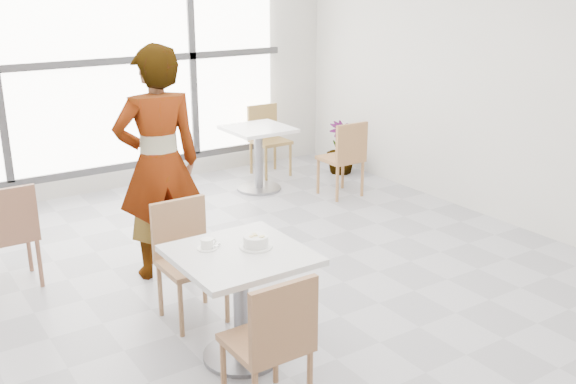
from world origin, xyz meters
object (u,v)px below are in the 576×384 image
bg_table_right (258,149)px  bg_chair_right_near (345,154)px  plant_right (341,148)px  chair_near (273,338)px  bg_chair_left_near (9,230)px  main_table (241,285)px  chair_far (186,252)px  coffee_cup (207,244)px  oatmeal_bowl (256,241)px  person (159,164)px  bg_chair_right_far (267,135)px

bg_table_right → bg_chair_right_near: 1.02m
plant_right → chair_near: bearing=-132.5°
bg_table_right → bg_chair_left_near: size_ratio=0.86×
bg_table_right → plant_right: (1.24, 0.02, -0.16)m
chair_near → bg_chair_left_near: bearing=-71.1°
bg_chair_left_near → bg_chair_right_near: same height
main_table → bg_chair_right_near: bg_chair_right_near is taller
chair_far → coffee_cup: size_ratio=5.47×
oatmeal_bowl → coffee_cup: size_ratio=1.32×
chair_far → oatmeal_bowl: chair_far is taller
oatmeal_bowl → bg_chair_right_near: bearing=41.7°
coffee_cup → bg_chair_right_near: bearing=36.9°
main_table → person: 1.56m
person → main_table: bearing=93.9°
main_table → chair_far: chair_far is taller
chair_far → person: person is taller
oatmeal_bowl → plant_right: oatmeal_bowl is taller
person → plant_right: size_ratio=2.92×
bg_chair_right_near → oatmeal_bowl: bearing=41.7°
main_table → chair_far: bearing=93.0°
main_table → bg_chair_left_near: size_ratio=0.92×
chair_far → coffee_cup: bearing=-100.6°
bg_chair_right_near → chair_near: bearing=45.9°
main_table → coffee_cup: coffee_cup is taller
chair_near → bg_chair_right_near: (2.79, 2.87, 0.00)m
oatmeal_bowl → bg_chair_right_far: (2.29, 3.54, -0.29)m
coffee_cup → plant_right: bearing=40.7°
chair_far → oatmeal_bowl: size_ratio=4.14×
bg_table_right → bg_chair_right_near: bg_chair_right_near is taller
chair_near → bg_chair_right_near: size_ratio=1.00×
coffee_cup → bg_chair_right_far: bg_chair_right_far is taller
chair_far → oatmeal_bowl: 0.79m
person → bg_chair_right_near: 2.68m
chair_far → bg_chair_right_near: size_ratio=1.00×
bg_chair_right_far → coffee_cup: bearing=-127.0°
coffee_cup → bg_chair_left_near: bg_chair_left_near is taller
oatmeal_bowl → bg_chair_right_near: (2.51, 2.24, -0.29)m
person → bg_chair_right_near: person is taller
chair_near → plant_right: (3.35, 3.66, -0.17)m
chair_near → coffee_cup: 0.83m
bg_table_right → plant_right: bearing=0.8°
chair_near → bg_chair_right_near: 4.00m
chair_far → person: 0.90m
person → bg_table_right: person is taller
person → oatmeal_bowl: bearing=98.5°
bg_chair_right_near → bg_chair_left_near: bearing=5.5°
chair_far → bg_chair_left_near: bearing=129.7°
main_table → chair_near: (-0.15, -0.62, -0.02)m
bg_chair_left_near → bg_chair_right_far: (3.42, 1.65, 0.00)m
bg_chair_left_near → person: bearing=160.0°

